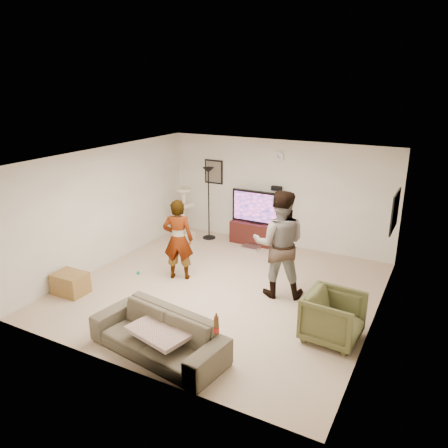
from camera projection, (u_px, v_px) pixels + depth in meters
The scene contains 24 objects.
floor at pixel (222, 289), 8.30m from camera, with size 5.50×5.50×0.02m, color tan.
ceiling at pixel (222, 158), 7.50m from camera, with size 5.50×5.50×0.02m, color white.
wall_back at pixel (277, 193), 10.20m from camera, with size 5.50×0.04×2.50m, color beige.
wall_front at pixel (121, 287), 5.59m from camera, with size 5.50×0.04×2.50m, color beige.
wall_left at pixel (107, 207), 9.12m from camera, with size 0.04×5.50×2.50m, color beige.
wall_right at pixel (380, 254), 6.67m from camera, with size 0.04×5.50×2.50m, color beige.
wall_clock at pixel (278, 157), 9.91m from camera, with size 0.26×0.26×0.04m, color white.
wall_speaker at pixel (277, 188), 10.11m from camera, with size 0.25×0.10×0.10m, color black.
picture_back at pixel (214, 172), 10.83m from camera, with size 0.42×0.03×0.52m, color #5F5549.
picture_right at pixel (395, 211), 7.94m from camera, with size 0.03×0.78×0.62m, color #E5A754.
tv_stand at pixel (257, 233), 10.48m from camera, with size 1.28×0.45×0.53m, color black.
console_box at pixel (251, 248), 10.21m from camera, with size 0.40×0.30×0.07m, color silver.
tv at pixel (258, 207), 10.27m from camera, with size 1.30×0.08×0.77m, color black.
tv_screen at pixel (257, 208), 10.23m from camera, with size 1.20×0.01×0.68m, color #ED5194.
floor_lamp at pixel (209, 204), 10.65m from camera, with size 0.32×0.32×1.78m, color black.
cat_tree at pixel (183, 214), 10.60m from camera, with size 0.43×0.43×1.34m, color #B8AC8F.
person_left at pixel (178, 240), 8.51m from camera, with size 0.59×0.39×1.62m, color silver.
person_right at pixel (279, 244), 7.79m from camera, with size 0.96×0.75×1.98m, color #4865A1.
sofa at pixel (158, 334), 6.26m from camera, with size 2.09×0.82×0.61m, color #4D4434.
throw_blanket at pixel (163, 329), 6.18m from camera, with size 0.90×0.70×0.06m, color tan.
beer_bottle at pixel (216, 325), 5.69m from camera, with size 0.06×0.06×0.25m, color #4A2A13.
armchair at pixel (333, 317), 6.57m from camera, with size 0.81×0.83×0.76m, color #4A4B28.
side_table at pixel (70, 283), 8.06m from camera, with size 0.60×0.45×0.40m, color brown.
toy_ball at pixel (138, 273), 8.89m from camera, with size 0.07×0.07×0.07m, color #008675.
Camera 1 is at (3.54, -6.58, 3.80)m, focal length 34.88 mm.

